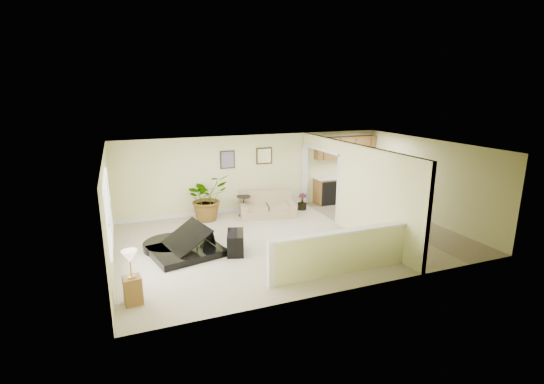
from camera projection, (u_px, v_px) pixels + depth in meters
name	position (u px, v px, depth m)	size (l,w,h in m)	color
floor	(292.00, 239.00, 10.67)	(9.00, 9.00, 0.00)	beige
back_wall	(255.00, 173.00, 13.06)	(9.00, 0.04, 2.50)	beige
front_wall	(356.00, 231.00, 7.65)	(9.00, 0.04, 2.50)	beige
left_wall	(108.00, 213.00, 8.77)	(0.04, 6.00, 2.50)	beige
right_wall	(428.00, 180.00, 11.94)	(0.04, 6.00, 2.50)	beige
ceiling	(293.00, 147.00, 10.04)	(9.00, 6.00, 0.04)	white
kitchen_vinyl	(388.00, 224.00, 11.78)	(2.70, 6.00, 0.01)	tan
interior_partition	(346.00, 187.00, 11.23)	(0.18, 5.99, 2.50)	beige
pony_half_wall	(339.00, 252.00, 8.49)	(3.42, 0.22, 1.00)	beige
left_window	(108.00, 210.00, 8.28)	(0.05, 2.15, 1.45)	white
wall_art_left	(227.00, 160.00, 12.58)	(0.48, 0.04, 0.58)	#342713
wall_mirror	(264.00, 156.00, 13.01)	(0.55, 0.04, 0.55)	#342713
kitchen_cabinets	(342.00, 178.00, 14.04)	(2.36, 0.65, 2.33)	brown
piano	(182.00, 228.00, 9.61)	(2.14, 2.15, 1.53)	black
piano_bench	(236.00, 243.00, 9.69)	(0.40, 0.79, 0.52)	black
loveseat	(266.00, 204.00, 12.61)	(1.92, 1.32, 0.99)	tan
accent_table	(244.00, 203.00, 12.52)	(0.45, 0.45, 0.65)	black
palm_plant	(207.00, 198.00, 12.08)	(1.61, 1.51, 1.42)	black
small_plant	(302.00, 203.00, 13.22)	(0.41, 0.41, 0.56)	black
lamp_stand	(132.00, 281.00, 7.31)	(0.35, 0.35, 1.07)	brown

